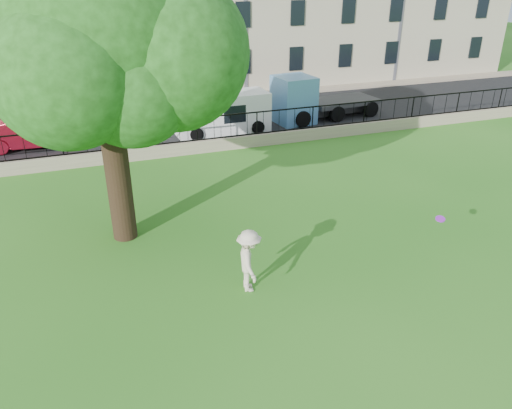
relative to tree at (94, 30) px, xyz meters
name	(u,v)px	position (x,y,z in m)	size (l,w,h in m)	color
ground	(301,292)	(4.34, -4.88, -6.53)	(120.00, 120.00, 0.00)	#266D1A
retaining_wall	(198,147)	(4.34, 7.12, -6.23)	(50.00, 0.40, 0.60)	gray
iron_railing	(197,129)	(4.34, 7.12, -5.37)	(50.00, 0.05, 1.13)	black
street	(178,125)	(4.34, 11.82, -6.52)	(60.00, 9.00, 0.01)	black
sidewalk	(162,103)	(4.34, 17.02, -6.47)	(60.00, 1.40, 0.12)	gray
tree	(94,30)	(0.00, 0.00, 0.00)	(8.00, 6.20, 9.86)	black
man	(249,261)	(3.03, -4.25, -5.61)	(1.18, 0.68, 1.82)	beige
frisbee	(440,219)	(8.34, -5.24, -4.78)	(0.27, 0.27, 0.03)	purple
red_sedan	(33,132)	(-3.03, 10.52, -5.75)	(1.63, 4.68, 1.54)	#A7142A
white_van	(222,113)	(6.34, 9.84, -5.49)	(4.93, 1.92, 2.07)	white
blue_truck	(325,96)	(12.73, 10.52, -5.23)	(6.17, 2.19, 2.59)	#5894D0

